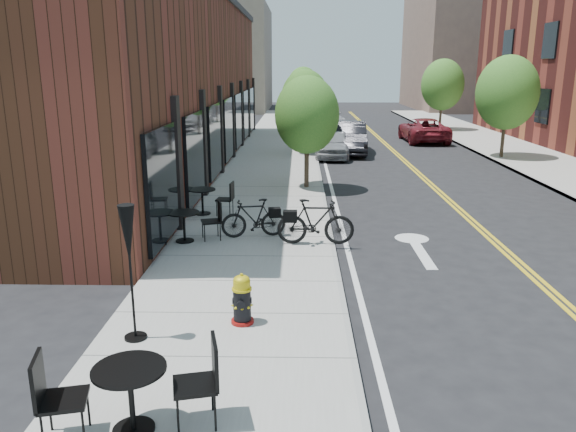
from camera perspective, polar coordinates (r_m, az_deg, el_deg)
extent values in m
plane|color=black|center=(11.15, 5.50, -7.20)|extent=(120.00, 120.00, 0.00)
cube|color=#9E9B93|center=(20.75, -2.03, 3.42)|extent=(4.00, 70.00, 0.12)
cube|color=#3F2214|center=(24.96, -12.22, 13.00)|extent=(5.00, 28.00, 7.00)
cube|color=#726656|center=(58.75, -6.03, 15.60)|extent=(8.00, 14.00, 10.00)
cube|color=brown|center=(62.64, 17.48, 15.89)|extent=(10.00, 16.00, 12.00)
cylinder|color=#382B1E|center=(19.58, 1.90, 5.31)|extent=(0.16, 0.16, 1.61)
ellipsoid|color=#2D6A21|center=(19.37, 1.94, 10.23)|extent=(2.20, 2.20, 2.64)
cylinder|color=#382B1E|center=(27.49, 1.71, 8.15)|extent=(0.16, 0.16, 1.68)
ellipsoid|color=#2D6A21|center=(27.34, 1.74, 11.82)|extent=(2.30, 2.30, 2.76)
cylinder|color=#382B1E|center=(35.46, 1.60, 9.58)|extent=(0.16, 0.16, 1.57)
ellipsoid|color=#2D6A21|center=(35.34, 1.62, 12.21)|extent=(2.10, 2.10, 2.52)
cylinder|color=#382B1E|center=(43.42, 1.54, 10.65)|extent=(0.16, 0.16, 1.71)
ellipsoid|color=#2D6A21|center=(43.33, 1.55, 13.04)|extent=(2.40, 2.40, 2.88)
cylinder|color=#382B1E|center=(28.13, 20.99, 7.48)|extent=(0.16, 0.16, 1.82)
ellipsoid|color=#2D6A21|center=(27.97, 21.38, 11.59)|extent=(2.80, 2.80, 3.36)
cylinder|color=#382B1E|center=(39.58, 15.22, 9.81)|extent=(0.16, 0.16, 1.82)
ellipsoid|color=#2D6A21|center=(39.47, 15.43, 12.74)|extent=(2.80, 2.80, 3.36)
cylinder|color=maroon|center=(9.39, -4.65, -10.59)|extent=(0.41, 0.41, 0.06)
cylinder|color=black|center=(9.27, -4.68, -9.03)|extent=(0.31, 0.31, 0.56)
cylinder|color=gold|center=(9.16, -4.72, -7.38)|extent=(0.35, 0.35, 0.04)
cylinder|color=gold|center=(9.13, -4.73, -6.95)|extent=(0.30, 0.30, 0.13)
ellipsoid|color=gold|center=(9.10, -4.74, -6.51)|extent=(0.29, 0.29, 0.16)
cylinder|color=gold|center=(9.07, -4.75, -6.02)|extent=(0.05, 0.05, 0.06)
imported|color=black|center=(13.78, -3.52, -0.21)|extent=(1.65, 0.76, 0.96)
imported|color=black|center=(13.18, 2.83, -0.60)|extent=(1.82, 0.53, 1.09)
cylinder|color=black|center=(7.15, -15.39, -20.15)|extent=(0.58, 0.58, 0.03)
cylinder|color=black|center=(6.94, -15.61, -17.57)|extent=(0.08, 0.08, 0.77)
cylinder|color=black|center=(6.74, -15.85, -14.76)|extent=(1.01, 1.01, 0.03)
cylinder|color=black|center=(13.74, -10.44, -2.48)|extent=(0.55, 0.55, 0.03)
cylinder|color=black|center=(13.65, -10.50, -1.11)|extent=(0.07, 0.07, 0.70)
cylinder|color=black|center=(13.55, -10.57, 0.33)|extent=(0.94, 0.94, 0.03)
cylinder|color=black|center=(16.20, -8.64, 0.26)|extent=(0.49, 0.49, 0.03)
cylinder|color=black|center=(16.12, -8.68, 1.44)|extent=(0.07, 0.07, 0.70)
cylinder|color=black|center=(16.04, -8.73, 2.67)|extent=(0.84, 0.84, 0.03)
cylinder|color=black|center=(9.19, -15.22, -11.77)|extent=(0.34, 0.34, 0.04)
cylinder|color=black|center=(8.78, -15.67, -5.73)|extent=(0.04, 0.04, 2.05)
cone|color=black|center=(8.59, -15.96, -1.84)|extent=(0.25, 0.25, 0.91)
imported|color=gray|center=(26.90, 4.73, 7.30)|extent=(2.02, 4.01, 1.31)
imported|color=black|center=(28.35, 6.19, 7.92)|extent=(1.93, 4.86, 1.57)
imported|color=#A9A8AD|center=(39.96, 3.60, 10.03)|extent=(3.03, 5.92, 1.64)
imported|color=maroon|center=(33.66, 13.59, 8.51)|extent=(2.31, 4.93, 1.36)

